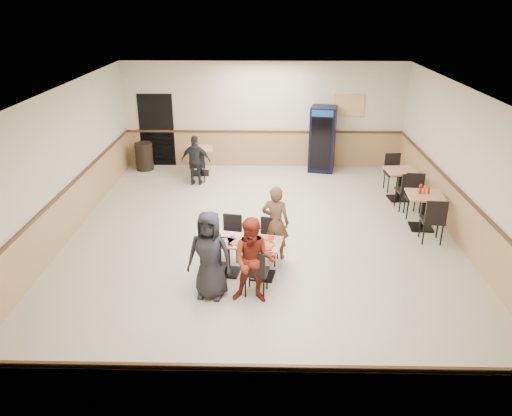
{
  "coord_description": "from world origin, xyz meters",
  "views": [
    {
      "loc": [
        0.07,
        -9.13,
        4.61
      ],
      "look_at": [
        -0.11,
        -0.5,
        0.95
      ],
      "focal_mm": 35.0,
      "sensor_mm": 36.0,
      "label": 1
    }
  ],
  "objects_px": {
    "diner_man_opposite": "(275,223)",
    "trash_bin": "(144,156)",
    "side_table_near": "(424,206)",
    "diner_woman_right": "(253,261)",
    "pepsi_cooler": "(322,139)",
    "main_table": "(245,252)",
    "back_table": "(200,157)",
    "lone_diner": "(196,160)",
    "side_table_far": "(400,180)",
    "diner_woman_left": "(210,255)"
  },
  "relations": [
    {
      "from": "diner_man_opposite",
      "to": "trash_bin",
      "type": "height_order",
      "value": "diner_man_opposite"
    },
    {
      "from": "side_table_near",
      "to": "diner_woman_right",
      "type": "bearing_deg",
      "value": -141.12
    },
    {
      "from": "pepsi_cooler",
      "to": "trash_bin",
      "type": "xyz_separation_m",
      "value": [
        -5.08,
        -0.04,
        -0.53
      ]
    },
    {
      "from": "main_table",
      "to": "side_table_near",
      "type": "bearing_deg",
      "value": 39.39
    },
    {
      "from": "back_table",
      "to": "trash_bin",
      "type": "xyz_separation_m",
      "value": [
        -1.66,
        0.35,
        -0.11
      ]
    },
    {
      "from": "diner_man_opposite",
      "to": "lone_diner",
      "type": "distance_m",
      "value": 4.48
    },
    {
      "from": "diner_man_opposite",
      "to": "side_table_far",
      "type": "height_order",
      "value": "diner_man_opposite"
    },
    {
      "from": "lone_diner",
      "to": "diner_woman_right",
      "type": "bearing_deg",
      "value": 112.8
    },
    {
      "from": "side_table_near",
      "to": "pepsi_cooler",
      "type": "xyz_separation_m",
      "value": [
        -1.77,
        3.88,
        0.4
      ]
    },
    {
      "from": "diner_woman_left",
      "to": "side_table_far",
      "type": "relative_size",
      "value": 1.97
    },
    {
      "from": "main_table",
      "to": "diner_man_opposite",
      "type": "bearing_deg",
      "value": 62.1
    },
    {
      "from": "main_table",
      "to": "side_table_near",
      "type": "relative_size",
      "value": 1.75
    },
    {
      "from": "trash_bin",
      "to": "back_table",
      "type": "bearing_deg",
      "value": -11.9
    },
    {
      "from": "side_table_far",
      "to": "trash_bin",
      "type": "bearing_deg",
      "value": 162.25
    },
    {
      "from": "side_table_near",
      "to": "back_table",
      "type": "height_order",
      "value": "side_table_near"
    },
    {
      "from": "lone_diner",
      "to": "side_table_far",
      "type": "relative_size",
      "value": 1.73
    },
    {
      "from": "diner_woman_left",
      "to": "side_table_near",
      "type": "relative_size",
      "value": 1.94
    },
    {
      "from": "main_table",
      "to": "pepsi_cooler",
      "type": "xyz_separation_m",
      "value": [
        1.94,
        5.92,
        0.47
      ]
    },
    {
      "from": "side_table_near",
      "to": "side_table_far",
      "type": "height_order",
      "value": "side_table_near"
    },
    {
      "from": "side_table_far",
      "to": "trash_bin",
      "type": "xyz_separation_m",
      "value": [
        -6.77,
        2.17,
        -0.11
      ]
    },
    {
      "from": "main_table",
      "to": "trash_bin",
      "type": "xyz_separation_m",
      "value": [
        -3.14,
        5.88,
        -0.06
      ]
    },
    {
      "from": "main_table",
      "to": "back_table",
      "type": "bearing_deg",
      "value": 115.59
    },
    {
      "from": "side_table_near",
      "to": "back_table",
      "type": "xyz_separation_m",
      "value": [
        -5.2,
        3.49,
        -0.02
      ]
    },
    {
      "from": "lone_diner",
      "to": "trash_bin",
      "type": "distance_m",
      "value": 2.07
    },
    {
      "from": "back_table",
      "to": "main_table",
      "type": "bearing_deg",
      "value": -75.0
    },
    {
      "from": "diner_woman_left",
      "to": "trash_bin",
      "type": "distance_m",
      "value": 7.07
    },
    {
      "from": "main_table",
      "to": "diner_woman_right",
      "type": "height_order",
      "value": "diner_woman_right"
    },
    {
      "from": "side_table_far",
      "to": "main_table",
      "type": "bearing_deg",
      "value": -134.29
    },
    {
      "from": "main_table",
      "to": "diner_man_opposite",
      "type": "xyz_separation_m",
      "value": [
        0.54,
        0.68,
        0.27
      ]
    },
    {
      "from": "diner_woman_right",
      "to": "lone_diner",
      "type": "bearing_deg",
      "value": 113.29
    },
    {
      "from": "diner_woman_left",
      "to": "side_table_near",
      "type": "distance_m",
      "value": 5.06
    },
    {
      "from": "lone_diner",
      "to": "diner_man_opposite",
      "type": "bearing_deg",
      "value": 122.96
    },
    {
      "from": "diner_woman_right",
      "to": "side_table_near",
      "type": "relative_size",
      "value": 1.87
    },
    {
      "from": "lone_diner",
      "to": "main_table",
      "type": "bearing_deg",
      "value": 113.65
    },
    {
      "from": "lone_diner",
      "to": "trash_bin",
      "type": "xyz_separation_m",
      "value": [
        -1.66,
        1.21,
        -0.27
      ]
    },
    {
      "from": "back_table",
      "to": "trash_bin",
      "type": "relative_size",
      "value": 0.98
    },
    {
      "from": "diner_woman_left",
      "to": "side_table_far",
      "type": "xyz_separation_m",
      "value": [
        4.17,
        4.4,
        -0.25
      ]
    },
    {
      "from": "side_table_near",
      "to": "lone_diner",
      "type": "bearing_deg",
      "value": 153.17
    },
    {
      "from": "main_table",
      "to": "lone_diner",
      "type": "bearing_deg",
      "value": 118.18
    },
    {
      "from": "side_table_far",
      "to": "trash_bin",
      "type": "height_order",
      "value": "trash_bin"
    },
    {
      "from": "lone_diner",
      "to": "back_table",
      "type": "distance_m",
      "value": 0.87
    },
    {
      "from": "main_table",
      "to": "side_table_far",
      "type": "xyz_separation_m",
      "value": [
        3.62,
        3.71,
        0.05
      ]
    },
    {
      "from": "main_table",
      "to": "pepsi_cooler",
      "type": "relative_size",
      "value": 0.74
    },
    {
      "from": "diner_woman_left",
      "to": "lone_diner",
      "type": "relative_size",
      "value": 1.14
    },
    {
      "from": "diner_woman_left",
      "to": "diner_woman_right",
      "type": "distance_m",
      "value": 0.73
    },
    {
      "from": "lone_diner",
      "to": "back_table",
      "type": "bearing_deg",
      "value": -83.95
    },
    {
      "from": "diner_woman_right",
      "to": "lone_diner",
      "type": "height_order",
      "value": "diner_woman_right"
    },
    {
      "from": "lone_diner",
      "to": "side_table_near",
      "type": "height_order",
      "value": "lone_diner"
    },
    {
      "from": "diner_woman_left",
      "to": "pepsi_cooler",
      "type": "relative_size",
      "value": 0.82
    },
    {
      "from": "back_table",
      "to": "diner_woman_left",
      "type": "bearing_deg",
      "value": -81.41
    }
  ]
}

